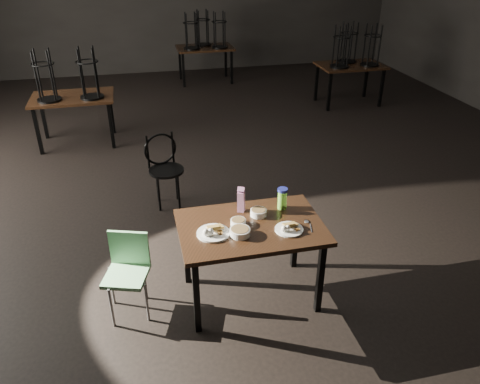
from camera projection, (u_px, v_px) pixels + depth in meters
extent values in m
plane|color=black|center=(241.00, 182.00, 6.16)|extent=(12.00, 12.00, 0.00)
cube|color=black|center=(251.00, 227.00, 3.88)|extent=(1.20, 0.80, 0.04)
cube|color=black|center=(197.00, 297.00, 3.69)|extent=(0.05, 0.05, 0.71)
cube|color=black|center=(320.00, 278.00, 3.89)|extent=(0.05, 0.05, 0.71)
cube|color=black|center=(186.00, 250.00, 4.23)|extent=(0.05, 0.05, 0.71)
cube|color=black|center=(295.00, 236.00, 4.44)|extent=(0.05, 0.05, 0.71)
cylinder|color=white|center=(213.00, 233.00, 3.76)|extent=(0.27, 0.27, 0.02)
cube|color=#A27C39|center=(213.00, 224.00, 3.77)|extent=(0.10, 0.10, 0.05)
cube|color=#A27C39|center=(217.00, 224.00, 3.77)|extent=(0.11, 0.11, 0.03)
ellipsoid|color=white|center=(206.00, 232.00, 3.69)|extent=(0.05, 0.05, 0.06)
ellipsoid|color=white|center=(211.00, 232.00, 3.70)|extent=(0.05, 0.05, 0.06)
cylinder|color=white|center=(289.00, 229.00, 3.81)|extent=(0.23, 0.23, 0.01)
cube|color=#A27C39|center=(288.00, 222.00, 3.82)|extent=(0.08, 0.08, 0.04)
cube|color=#A27C39|center=(292.00, 221.00, 3.82)|extent=(0.10, 0.10, 0.03)
ellipsoid|color=white|center=(284.00, 229.00, 3.75)|extent=(0.04, 0.04, 0.06)
ellipsoid|color=white|center=(288.00, 228.00, 3.76)|extent=(0.04, 0.04, 0.06)
cylinder|color=white|center=(238.00, 222.00, 3.86)|extent=(0.13, 0.13, 0.05)
cylinder|color=brown|center=(238.00, 221.00, 3.86)|extent=(0.11, 0.11, 0.01)
cylinder|color=white|center=(258.00, 213.00, 4.00)|extent=(0.14, 0.14, 0.05)
cylinder|color=brown|center=(258.00, 211.00, 3.99)|extent=(0.12, 0.12, 0.01)
cylinder|color=white|center=(240.00, 232.00, 3.73)|extent=(0.17, 0.17, 0.06)
cylinder|color=brown|center=(240.00, 230.00, 3.72)|extent=(0.14, 0.14, 0.01)
cube|color=#951B6C|center=(241.00, 201.00, 4.03)|extent=(0.08, 0.08, 0.19)
cube|color=#951B6C|center=(241.00, 190.00, 3.97)|extent=(0.08, 0.08, 0.06)
cylinder|color=#7AD73F|center=(282.00, 200.00, 4.08)|extent=(0.08, 0.08, 0.17)
cylinder|color=navy|center=(283.00, 190.00, 4.03)|extent=(0.09, 0.09, 0.03)
ellipsoid|color=silver|center=(307.00, 221.00, 3.92)|extent=(0.05, 0.06, 0.01)
cube|color=silver|center=(311.00, 228.00, 3.83)|extent=(0.04, 0.13, 0.00)
cylinder|color=black|center=(166.00, 170.00, 5.44)|extent=(0.41, 0.41, 0.03)
torus|color=black|center=(160.00, 149.00, 5.47)|extent=(0.39, 0.12, 0.39)
cylinder|color=black|center=(176.00, 182.00, 5.67)|extent=(0.03, 0.03, 0.46)
cylinder|color=black|center=(157.00, 184.00, 5.62)|extent=(0.03, 0.03, 0.46)
cylinder|color=black|center=(159.00, 193.00, 5.43)|extent=(0.03, 0.03, 0.46)
cylinder|color=black|center=(179.00, 191.00, 5.47)|extent=(0.03, 0.03, 0.46)
cube|color=#7BC087|center=(126.00, 276.00, 3.86)|extent=(0.43, 0.43, 0.04)
cube|color=#7BC087|center=(129.00, 248.00, 3.91)|extent=(0.33, 0.13, 0.32)
cylinder|color=slate|center=(112.00, 308.00, 3.81)|extent=(0.02, 0.02, 0.39)
cylinder|color=slate|center=(147.00, 303.00, 3.86)|extent=(0.02, 0.02, 0.39)
cylinder|color=slate|center=(112.00, 286.00, 4.05)|extent=(0.02, 0.02, 0.39)
cylinder|color=slate|center=(145.00, 281.00, 4.10)|extent=(0.02, 0.02, 0.39)
cube|color=black|center=(72.00, 98.00, 6.99)|extent=(1.20, 0.80, 0.04)
cube|color=black|center=(38.00, 132.00, 6.79)|extent=(0.05, 0.05, 0.71)
cube|color=black|center=(111.00, 126.00, 7.00)|extent=(0.05, 0.05, 0.71)
cube|color=black|center=(44.00, 117.00, 7.34)|extent=(0.05, 0.05, 0.71)
cube|color=black|center=(112.00, 112.00, 7.54)|extent=(0.05, 0.05, 0.71)
cylinder|color=black|center=(49.00, 100.00, 6.78)|extent=(0.34, 0.34, 0.03)
torus|color=black|center=(42.00, 65.00, 6.54)|extent=(0.32, 0.32, 0.02)
cylinder|color=black|center=(53.00, 72.00, 6.71)|extent=(0.03, 0.03, 0.70)
cylinder|color=black|center=(38.00, 73.00, 6.67)|extent=(0.03, 0.03, 0.70)
cylinder|color=black|center=(36.00, 77.00, 6.50)|extent=(0.03, 0.03, 0.70)
cylinder|color=black|center=(51.00, 76.00, 6.54)|extent=(0.03, 0.03, 0.70)
cylinder|color=black|center=(92.00, 97.00, 6.90)|extent=(0.34, 0.34, 0.03)
torus|color=black|center=(87.00, 63.00, 6.66)|extent=(0.32, 0.32, 0.02)
cylinder|color=black|center=(96.00, 70.00, 6.83)|extent=(0.03, 0.03, 0.70)
cylinder|color=black|center=(82.00, 71.00, 6.79)|extent=(0.03, 0.03, 0.70)
cylinder|color=black|center=(81.00, 74.00, 6.62)|extent=(0.03, 0.03, 0.70)
cylinder|color=black|center=(95.00, 73.00, 6.66)|extent=(0.03, 0.03, 0.70)
cube|color=black|center=(351.00, 65.00, 8.70)|extent=(1.20, 0.80, 0.04)
cube|color=black|center=(329.00, 92.00, 8.51)|extent=(0.05, 0.05, 0.71)
cube|color=black|center=(382.00, 88.00, 8.71)|extent=(0.05, 0.05, 0.71)
cube|color=black|center=(317.00, 82.00, 9.05)|extent=(0.05, 0.05, 0.71)
cube|color=black|center=(366.00, 79.00, 9.26)|extent=(0.05, 0.05, 0.71)
cylinder|color=black|center=(339.00, 66.00, 8.50)|extent=(0.34, 0.34, 0.03)
torus|color=black|center=(342.00, 38.00, 8.26)|extent=(0.32, 0.32, 0.02)
cylinder|color=black|center=(344.00, 44.00, 8.43)|extent=(0.03, 0.03, 0.70)
cylinder|color=black|center=(334.00, 45.00, 8.39)|extent=(0.03, 0.03, 0.70)
cylinder|color=black|center=(338.00, 47.00, 8.22)|extent=(0.03, 0.03, 0.70)
cylinder|color=black|center=(349.00, 47.00, 8.26)|extent=(0.03, 0.03, 0.70)
cylinder|color=black|center=(369.00, 65.00, 8.62)|extent=(0.34, 0.34, 0.03)
torus|color=black|center=(373.00, 37.00, 8.38)|extent=(0.32, 0.32, 0.02)
cylinder|color=black|center=(375.00, 43.00, 8.55)|extent=(0.03, 0.03, 0.70)
cylinder|color=black|center=(365.00, 43.00, 8.51)|extent=(0.03, 0.03, 0.70)
cylinder|color=black|center=(370.00, 46.00, 8.34)|extent=(0.03, 0.03, 0.70)
cylinder|color=black|center=(380.00, 45.00, 8.38)|extent=(0.03, 0.03, 0.70)
cylinder|color=black|center=(347.00, 61.00, 8.84)|extent=(0.34, 0.34, 0.03)
torus|color=black|center=(350.00, 34.00, 8.60)|extent=(0.32, 0.32, 0.02)
cylinder|color=black|center=(352.00, 40.00, 8.77)|extent=(0.03, 0.03, 0.70)
cylinder|color=black|center=(342.00, 41.00, 8.73)|extent=(0.03, 0.03, 0.70)
cylinder|color=black|center=(346.00, 43.00, 8.56)|extent=(0.03, 0.03, 0.70)
cylinder|color=black|center=(356.00, 42.00, 8.60)|extent=(0.03, 0.03, 0.70)
cube|color=black|center=(205.00, 48.00, 10.06)|extent=(1.20, 0.80, 0.04)
cube|color=black|center=(184.00, 70.00, 9.87)|extent=(0.05, 0.05, 0.71)
cube|color=black|center=(232.00, 68.00, 10.07)|extent=(0.05, 0.05, 0.71)
cube|color=black|center=(180.00, 63.00, 10.41)|extent=(0.05, 0.05, 0.71)
cube|color=black|center=(226.00, 61.00, 10.62)|extent=(0.05, 0.05, 0.71)
cylinder|color=black|center=(192.00, 48.00, 9.86)|extent=(0.34, 0.34, 0.03)
torus|color=black|center=(191.00, 23.00, 9.62)|extent=(0.32, 0.32, 0.02)
cylinder|color=black|center=(195.00, 29.00, 9.79)|extent=(0.03, 0.03, 0.70)
cylinder|color=black|center=(186.00, 30.00, 9.75)|extent=(0.03, 0.03, 0.70)
cylinder|color=black|center=(187.00, 31.00, 9.58)|extent=(0.03, 0.03, 0.70)
cylinder|color=black|center=(196.00, 31.00, 9.62)|extent=(0.03, 0.03, 0.70)
cylinder|color=black|center=(220.00, 47.00, 9.98)|extent=(0.34, 0.34, 0.03)
torus|color=black|center=(219.00, 22.00, 9.74)|extent=(0.32, 0.32, 0.02)
cylinder|color=black|center=(223.00, 28.00, 9.91)|extent=(0.03, 0.03, 0.70)
cylinder|color=black|center=(214.00, 29.00, 9.87)|extent=(0.03, 0.03, 0.70)
cylinder|color=black|center=(216.00, 30.00, 9.70)|extent=(0.03, 0.03, 0.70)
cylinder|color=black|center=(225.00, 30.00, 9.74)|extent=(0.03, 0.03, 0.70)
cylinder|color=black|center=(203.00, 45.00, 10.20)|extent=(0.34, 0.34, 0.03)
torus|color=black|center=(202.00, 20.00, 9.96)|extent=(0.32, 0.32, 0.02)
cylinder|color=black|center=(207.00, 26.00, 10.13)|extent=(0.03, 0.03, 0.70)
cylinder|color=black|center=(197.00, 26.00, 10.09)|extent=(0.03, 0.03, 0.70)
cylinder|color=black|center=(199.00, 28.00, 9.92)|extent=(0.03, 0.03, 0.70)
cylinder|color=black|center=(208.00, 28.00, 9.96)|extent=(0.03, 0.03, 0.70)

